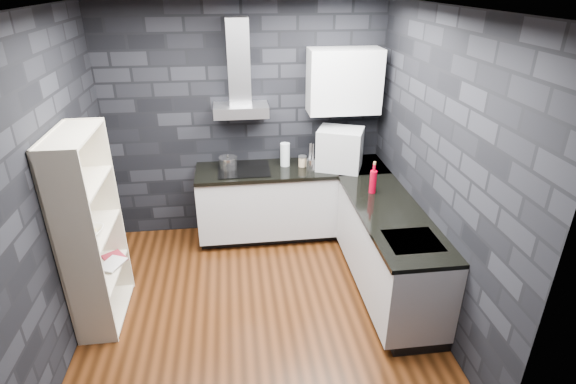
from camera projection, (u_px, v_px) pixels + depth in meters
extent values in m
plane|color=#45210D|center=(258.00, 306.00, 4.37)|extent=(3.20, 3.20, 0.00)
plane|color=white|center=(247.00, 7.00, 3.19)|extent=(3.20, 3.20, 0.00)
cube|color=black|center=(246.00, 123.00, 5.23)|extent=(3.20, 0.05, 2.70)
cube|color=black|center=(272.00, 308.00, 2.33)|extent=(3.20, 0.05, 2.70)
cube|color=black|center=(51.00, 190.00, 3.60)|extent=(0.05, 3.20, 2.70)
cube|color=black|center=(437.00, 170.00, 3.97)|extent=(0.05, 3.20, 2.70)
cube|color=black|center=(291.00, 229.00, 5.60)|extent=(2.18, 0.50, 0.10)
cube|color=black|center=(388.00, 285.00, 4.59)|extent=(0.50, 1.78, 0.10)
cube|color=#BCBDC0|center=(291.00, 200.00, 5.38)|extent=(2.20, 0.60, 0.76)
cube|color=#BCBDC0|center=(389.00, 250.00, 4.40)|extent=(0.60, 1.80, 0.76)
cube|color=black|center=(292.00, 169.00, 5.19)|extent=(2.20, 0.62, 0.04)
cube|color=black|center=(392.00, 214.00, 4.22)|extent=(0.62, 1.80, 0.04)
cube|color=black|center=(359.00, 166.00, 5.29)|extent=(0.62, 0.62, 0.04)
cube|color=silver|center=(241.00, 110.00, 4.96)|extent=(0.60, 0.34, 0.12)
cube|color=silver|center=(239.00, 62.00, 4.80)|extent=(0.24, 0.20, 0.90)
cube|color=silver|center=(344.00, 81.00, 4.96)|extent=(0.80, 0.35, 0.70)
cube|color=black|center=(244.00, 169.00, 5.13)|extent=(0.58, 0.50, 0.01)
cube|color=silver|center=(413.00, 241.00, 3.77)|extent=(0.44, 0.40, 0.01)
cylinder|color=silver|center=(228.00, 163.00, 5.12)|extent=(0.26, 0.26, 0.12)
cylinder|color=silver|center=(285.00, 155.00, 5.19)|extent=(0.13, 0.13, 0.27)
cylinder|color=tan|center=(302.00, 162.00, 5.20)|extent=(0.12, 0.12, 0.11)
cylinder|color=silver|center=(311.00, 164.00, 5.10)|extent=(0.12, 0.12, 0.13)
cube|color=#A5A8AC|center=(340.00, 150.00, 5.08)|extent=(0.59, 0.54, 0.49)
cylinder|color=#9B0017|center=(373.00, 182.00, 4.54)|extent=(0.08, 0.08, 0.24)
cube|color=beige|center=(91.00, 232.00, 3.89)|extent=(0.41, 0.83, 1.80)
imported|color=white|center=(88.00, 232.00, 3.81)|extent=(0.26, 0.26, 0.06)
imported|color=maroon|center=(104.00, 252.00, 4.19)|extent=(0.16, 0.12, 0.24)
imported|color=#B2B2B2|center=(102.00, 252.00, 4.15)|extent=(0.17, 0.09, 0.24)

